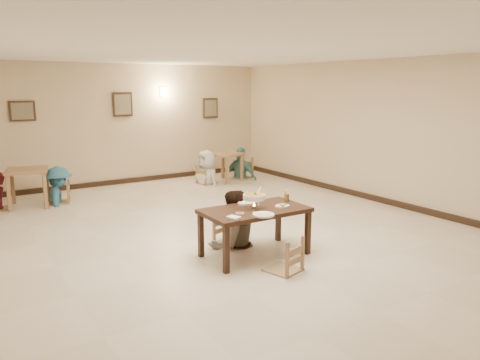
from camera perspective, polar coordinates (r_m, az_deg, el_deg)
floor at (r=7.92m, az=-2.25°, el=-6.58°), size 10.00×10.00×0.00m
ceiling at (r=7.56m, az=-2.43°, el=15.63°), size 10.00×10.00×0.00m
wall_back at (r=12.14m, az=-14.53°, el=6.54°), size 10.00×0.00×10.00m
wall_right at (r=10.21m, az=17.46°, el=5.56°), size 0.00×10.00×10.00m
baseboard_back at (r=12.31m, az=-14.15°, el=-0.16°), size 8.00×0.06×0.12m
baseboard_right at (r=10.42m, az=16.89°, el=-2.35°), size 0.06×10.00×0.12m
picture_a at (r=11.57m, az=-25.01°, el=7.63°), size 0.55×0.04×0.45m
picture_b at (r=12.11m, az=-14.12°, el=8.92°), size 0.50×0.04×0.60m
picture_c at (r=13.14m, az=-3.62°, el=8.74°), size 0.45×0.04×0.55m
wall_sconce at (r=12.51m, az=-9.35°, el=10.55°), size 0.16×0.05×0.22m
main_table at (r=6.76m, az=1.82°, el=-4.15°), size 1.52×0.88×0.71m
chair_far at (r=7.32m, az=-1.23°, el=-4.50°), size 0.41×0.41×0.87m
chair_near at (r=6.28m, az=5.31°, el=-7.12°), size 0.42×0.42×0.90m
main_diner at (r=7.17m, az=-0.91°, el=-1.29°), size 0.87×0.69×1.73m
curry_warmer at (r=6.71m, az=1.73°, el=-2.09°), size 0.36×0.32×0.29m
rice_plate_far at (r=7.02m, az=0.81°, el=-2.78°), size 0.28×0.28×0.06m
rice_plate_near at (r=6.39m, az=2.89°, el=-4.21°), size 0.30×0.30×0.07m
fried_plate at (r=6.87m, az=5.19°, el=-3.11°), size 0.23×0.23×0.05m
chili_dish at (r=6.45m, az=-0.01°, el=-4.06°), size 0.12×0.12×0.02m
napkin_cutlery at (r=6.23m, az=-0.77°, el=-4.60°), size 0.19×0.27×0.03m
drink_glass at (r=7.21m, az=5.72°, el=-2.00°), size 0.08×0.08×0.15m
bg_table_left at (r=10.49m, az=-24.49°, el=0.50°), size 0.95×0.95×0.79m
bg_table_right at (r=12.17m, az=-1.85°, el=2.66°), size 0.96×0.96×0.74m
bg_chair_lr at (r=10.59m, az=-21.26°, el=-0.35°), size 0.41×0.41×0.87m
bg_chair_rl at (r=11.92m, az=-4.09°, el=1.67°), size 0.42×0.42×0.89m
bg_chair_rr at (r=12.53m, az=0.12°, el=2.58°), size 0.50×0.50×1.07m
bg_diner_b at (r=10.53m, az=-21.40°, el=1.55°), size 0.76×1.11×1.58m
bg_diner_c at (r=11.86m, az=-4.11°, el=3.63°), size 0.65×0.90×1.71m
bg_diner_d at (r=12.49m, az=0.12°, el=3.98°), size 0.76×1.07×1.68m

